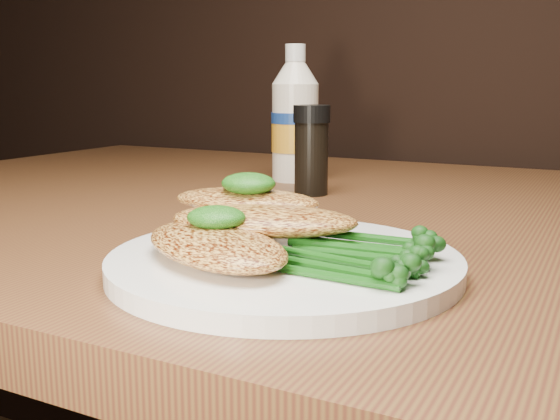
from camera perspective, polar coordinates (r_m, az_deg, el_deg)
The scene contains 9 objects.
plate at distance 0.45m, azimuth 0.39°, elevation -4.61°, with size 0.24×0.24×0.01m, color white.
chicken_front at distance 0.43m, azimuth -5.64°, elevation -3.06°, with size 0.13×0.07×0.02m, color #E7A649.
chicken_mid at distance 0.46m, azimuth -1.42°, elevation -0.90°, with size 0.13×0.07×0.02m, color #E7A649.
chicken_back at distance 0.50m, azimuth -2.97°, elevation 0.83°, with size 0.12×0.06×0.02m, color #E7A649.
pesto_front at distance 0.44m, azimuth -5.57°, elevation -0.64°, with size 0.04×0.04×0.02m, color #083708.
pesto_back at distance 0.49m, azimuth -2.76°, elevation 2.32°, with size 0.04×0.04×0.02m, color #083708.
broccolini_bundle at distance 0.42m, azimuth 6.14°, elevation -3.50°, with size 0.12×0.09×0.02m, color #134A10, non-canonical shape.
mayo_bottle at distance 0.85m, azimuth 1.33°, elevation 8.40°, with size 0.06×0.06×0.17m, color silver, non-canonical shape.
pepper_grinder at distance 0.75m, azimuth 2.74°, elevation 5.21°, with size 0.04×0.04×0.10m, color black, non-canonical shape.
Camera 1 is at (0.30, 0.42, 0.88)m, focal length 42.01 mm.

